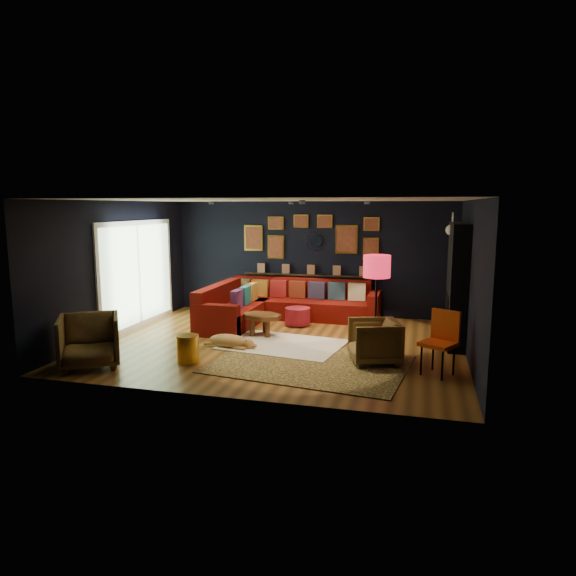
% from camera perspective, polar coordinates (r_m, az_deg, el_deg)
% --- Properties ---
extents(floor, '(6.50, 6.50, 0.00)m').
position_cam_1_polar(floor, '(9.46, -0.93, -6.21)').
color(floor, '#966028').
rests_on(floor, ground).
extents(room_walls, '(6.50, 6.50, 6.50)m').
position_cam_1_polar(room_walls, '(9.17, -0.96, 3.44)').
color(room_walls, black).
rests_on(room_walls, ground).
extents(sectional, '(3.41, 2.69, 0.86)m').
position_cam_1_polar(sectional, '(11.24, -1.46, -2.04)').
color(sectional, '#671208').
rests_on(sectional, ground).
extents(ledge, '(3.20, 0.12, 0.04)m').
position_cam_1_polar(ledge, '(11.83, 2.57, 1.44)').
color(ledge, black).
rests_on(ledge, room_walls).
extents(gallery_wall, '(3.15, 0.04, 1.02)m').
position_cam_1_polar(gallery_wall, '(11.78, 2.58, 5.75)').
color(gallery_wall, gold).
rests_on(gallery_wall, room_walls).
extents(sunburst_mirror, '(0.47, 0.16, 0.47)m').
position_cam_1_polar(sunburst_mirror, '(11.77, 3.12, 5.22)').
color(sunburst_mirror, silver).
rests_on(sunburst_mirror, room_walls).
extents(fireplace, '(0.31, 1.60, 2.20)m').
position_cam_1_polar(fireplace, '(9.81, 18.22, -0.00)').
color(fireplace, black).
rests_on(fireplace, ground).
extents(deer_head, '(0.50, 0.28, 0.45)m').
position_cam_1_polar(deer_head, '(10.21, 18.61, 6.13)').
color(deer_head, white).
rests_on(deer_head, fireplace).
extents(sliding_door, '(0.06, 2.80, 2.20)m').
position_cam_1_polar(sliding_door, '(11.06, -16.33, 1.48)').
color(sliding_door, white).
rests_on(sliding_door, ground).
extents(ceiling_spots, '(3.30, 2.50, 0.06)m').
position_cam_1_polar(ceiling_spots, '(9.89, 0.30, 9.47)').
color(ceiling_spots, black).
rests_on(ceiling_spots, room_walls).
extents(shag_rug, '(2.28, 1.81, 0.03)m').
position_cam_1_polar(shag_rug, '(9.34, -0.54, -6.32)').
color(shag_rug, silver).
rests_on(shag_rug, ground).
extents(leopard_rug, '(3.26, 2.52, 0.02)m').
position_cam_1_polar(leopard_rug, '(8.27, 2.43, -8.43)').
color(leopard_rug, tan).
rests_on(leopard_rug, ground).
extents(coffee_table, '(0.96, 0.82, 0.41)m').
position_cam_1_polar(coffee_table, '(9.92, -2.91, -3.39)').
color(coffee_table, '#552F14').
rests_on(coffee_table, shag_rug).
extents(pouf, '(0.53, 0.53, 0.35)m').
position_cam_1_polar(pouf, '(10.83, 1.07, -3.13)').
color(pouf, maroon).
rests_on(pouf, shag_rug).
extents(armchair_left, '(1.19, 1.17, 0.91)m').
position_cam_1_polar(armchair_left, '(8.63, -21.23, -5.24)').
color(armchair_left, '#AA7E3D').
rests_on(armchair_left, ground).
extents(armchair_right, '(0.90, 0.93, 0.77)m').
position_cam_1_polar(armchair_right, '(8.36, 9.59, -5.65)').
color(armchair_right, '#AA7E3D').
rests_on(armchair_right, ground).
extents(gold_stool, '(0.36, 0.36, 0.45)m').
position_cam_1_polar(gold_stool, '(8.47, -11.07, -6.64)').
color(gold_stool, gold).
rests_on(gold_stool, ground).
extents(orange_chair, '(0.62, 0.62, 0.97)m').
position_cam_1_polar(orange_chair, '(8.00, 16.68, -5.23)').
color(orange_chair, black).
rests_on(orange_chair, ground).
extents(floor_lamp, '(0.46, 0.46, 1.68)m').
position_cam_1_polar(floor_lamp, '(8.83, 9.84, 1.92)').
color(floor_lamp, black).
rests_on(floor_lamp, ground).
extents(dog, '(1.07, 0.61, 0.32)m').
position_cam_1_polar(dog, '(9.20, -6.62, -5.57)').
color(dog, '#B3884C').
rests_on(dog, leopard_rug).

